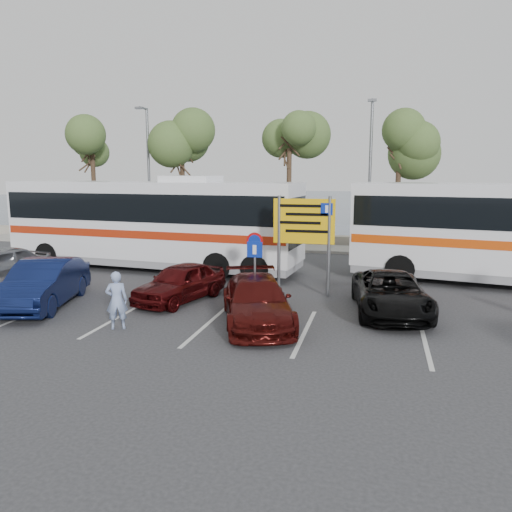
% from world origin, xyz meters
% --- Properties ---
extents(ground, '(120.00, 120.00, 0.00)m').
position_xyz_m(ground, '(0.00, 0.00, 0.00)').
color(ground, '#2F2F31').
rests_on(ground, ground).
extents(kerb_strip, '(44.00, 2.40, 0.15)m').
position_xyz_m(kerb_strip, '(0.00, 14.00, 0.07)').
color(kerb_strip, gray).
rests_on(kerb_strip, ground).
extents(seawall, '(48.00, 0.80, 0.60)m').
position_xyz_m(seawall, '(0.00, 16.00, 0.30)').
color(seawall, '#A29581').
rests_on(seawall, ground).
extents(sea, '(140.00, 140.00, 0.00)m').
position_xyz_m(sea, '(0.00, 60.00, 0.01)').
color(sea, '#384A5A').
rests_on(sea, ground).
extents(tree_far_left, '(3.20, 3.20, 7.60)m').
position_xyz_m(tree_far_left, '(-14.00, 14.00, 6.33)').
color(tree_far_left, '#382619').
rests_on(tree_far_left, kerb_strip).
extents(tree_left, '(3.20, 3.20, 7.20)m').
position_xyz_m(tree_left, '(-8.00, 14.00, 6.00)').
color(tree_left, '#382619').
rests_on(tree_left, kerb_strip).
extents(tree_mid, '(3.20, 3.20, 8.00)m').
position_xyz_m(tree_mid, '(-1.50, 14.00, 6.65)').
color(tree_mid, '#382619').
rests_on(tree_mid, kerb_strip).
extents(tree_right, '(3.20, 3.20, 7.40)m').
position_xyz_m(tree_right, '(4.50, 14.00, 6.17)').
color(tree_right, '#382619').
rests_on(tree_right, kerb_strip).
extents(street_lamp_left, '(0.45, 1.15, 8.01)m').
position_xyz_m(street_lamp_left, '(-10.00, 13.52, 4.60)').
color(street_lamp_left, slate).
rests_on(street_lamp_left, kerb_strip).
extents(street_lamp_right, '(0.45, 1.15, 8.01)m').
position_xyz_m(street_lamp_right, '(3.00, 13.52, 4.60)').
color(street_lamp_right, slate).
rests_on(street_lamp_right, kerb_strip).
extents(direction_sign, '(2.20, 0.12, 3.60)m').
position_xyz_m(direction_sign, '(1.00, 3.20, 2.43)').
color(direction_sign, slate).
rests_on(direction_sign, ground).
extents(sign_no_stop, '(0.60, 0.08, 2.35)m').
position_xyz_m(sign_no_stop, '(-0.60, 2.38, 1.58)').
color(sign_no_stop, slate).
rests_on(sign_no_stop, ground).
extents(sign_parking, '(0.50, 0.07, 2.25)m').
position_xyz_m(sign_parking, '(-0.20, 0.79, 1.47)').
color(sign_parking, slate).
rests_on(sign_parking, ground).
extents(lane_markings, '(12.02, 4.20, 0.01)m').
position_xyz_m(lane_markings, '(-1.14, -1.00, 0.00)').
color(lane_markings, silver).
rests_on(lane_markings, ground).
extents(coach_bus_left, '(13.92, 4.16, 4.27)m').
position_xyz_m(coach_bus_left, '(-6.50, 6.50, 1.98)').
color(coach_bus_left, white).
rests_on(coach_bus_left, ground).
extents(car_blue, '(2.77, 4.96, 1.55)m').
position_xyz_m(car_blue, '(-7.14, -0.40, 0.77)').
color(car_blue, '#0E1844').
rests_on(car_blue, ground).
extents(car_maroon, '(3.35, 5.04, 1.36)m').
position_xyz_m(car_maroon, '(0.19, -0.53, 0.68)').
color(car_maroon, '#450D0B').
rests_on(car_maroon, ground).
extents(car_red, '(2.57, 4.17, 1.33)m').
position_xyz_m(car_red, '(-3.00, 1.34, 0.66)').
color(car_red, '#41090A').
rests_on(car_red, ground).
extents(suv_black, '(2.73, 4.92, 1.30)m').
position_xyz_m(suv_black, '(4.05, 1.50, 0.65)').
color(suv_black, black).
rests_on(suv_black, ground).
extents(pedestrian_near, '(0.72, 0.63, 1.68)m').
position_xyz_m(pedestrian_near, '(-3.54, -2.00, 0.84)').
color(pedestrian_near, '#8DA2CE').
rests_on(pedestrian_near, ground).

